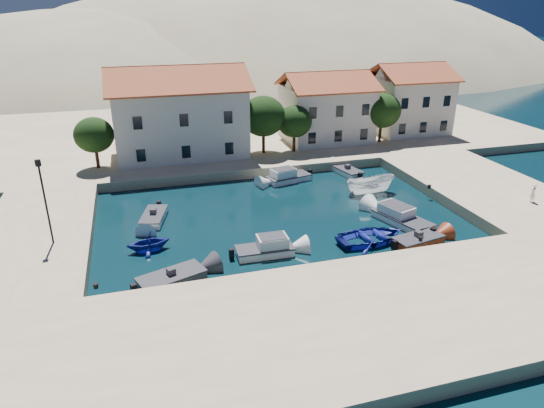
% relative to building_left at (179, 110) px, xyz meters
% --- Properties ---
extents(ground, '(400.00, 400.00, 0.00)m').
position_rel_building_left_xyz_m(ground, '(6.00, -28.00, -5.94)').
color(ground, black).
rests_on(ground, ground).
extents(quay_south, '(52.00, 12.00, 1.00)m').
position_rel_building_left_xyz_m(quay_south, '(6.00, -34.00, -5.44)').
color(quay_south, tan).
rests_on(quay_south, ground).
extents(quay_east, '(11.00, 20.00, 1.00)m').
position_rel_building_left_xyz_m(quay_east, '(26.50, -18.00, -5.44)').
color(quay_east, tan).
rests_on(quay_east, ground).
extents(quay_west, '(8.00, 20.00, 1.00)m').
position_rel_building_left_xyz_m(quay_west, '(-13.00, -18.00, -5.44)').
color(quay_west, tan).
rests_on(quay_west, ground).
extents(quay_north, '(80.00, 36.00, 1.00)m').
position_rel_building_left_xyz_m(quay_north, '(8.00, 10.00, -5.44)').
color(quay_north, tan).
rests_on(quay_north, ground).
extents(hills, '(254.00, 176.00, 99.00)m').
position_rel_building_left_xyz_m(hills, '(26.64, 95.62, -29.34)').
color(hills, tan).
rests_on(hills, ground).
extents(building_left, '(14.70, 9.45, 9.70)m').
position_rel_building_left_xyz_m(building_left, '(0.00, 0.00, 0.00)').
color(building_left, silver).
rests_on(building_left, quay_north).
extents(building_mid, '(10.50, 8.40, 8.30)m').
position_rel_building_left_xyz_m(building_mid, '(18.00, 1.00, -0.71)').
color(building_mid, silver).
rests_on(building_mid, quay_north).
extents(building_right, '(9.45, 8.40, 8.80)m').
position_rel_building_left_xyz_m(building_right, '(30.00, 2.00, -0.46)').
color(building_right, silver).
rests_on(building_right, quay_north).
extents(trees, '(37.30, 5.30, 6.45)m').
position_rel_building_left_xyz_m(trees, '(10.51, -2.54, -1.10)').
color(trees, '#382314').
rests_on(trees, quay_north).
extents(lamppost, '(0.35, 0.25, 6.22)m').
position_rel_building_left_xyz_m(lamppost, '(-11.50, -20.00, -1.18)').
color(lamppost, black).
rests_on(lamppost, quay_west).
extents(bollards, '(29.36, 9.56, 0.30)m').
position_rel_building_left_xyz_m(bollards, '(8.80, -24.13, -4.79)').
color(bollards, black).
rests_on(bollards, ground).
extents(motorboat_grey_sw, '(4.75, 3.29, 1.25)m').
position_rel_building_left_xyz_m(motorboat_grey_sw, '(-3.74, -26.16, -5.64)').
color(motorboat_grey_sw, '#37363B').
rests_on(motorboat_grey_sw, ground).
extents(cabin_cruiser_south, '(4.20, 1.87, 1.60)m').
position_rel_building_left_xyz_m(cabin_cruiser_south, '(3.11, -24.23, -5.46)').
color(cabin_cruiser_south, white).
rests_on(cabin_cruiser_south, ground).
extents(rowboat_south, '(5.85, 4.44, 1.14)m').
position_rel_building_left_xyz_m(rowboat_south, '(11.47, -24.52, -5.94)').
color(rowboat_south, navy).
rests_on(rowboat_south, ground).
extents(motorboat_red_se, '(4.17, 2.46, 1.25)m').
position_rel_building_left_xyz_m(motorboat_red_se, '(14.72, -25.86, -5.64)').
color(motorboat_red_se, maroon).
rests_on(motorboat_red_se, ground).
extents(cabin_cruiser_east, '(3.64, 5.67, 1.60)m').
position_rel_building_left_xyz_m(cabin_cruiser_east, '(15.47, -22.26, -5.46)').
color(cabin_cruiser_east, white).
rests_on(cabin_cruiser_east, ground).
extents(boat_east, '(4.89, 1.94, 1.87)m').
position_rel_building_left_xyz_m(boat_east, '(16.08, -15.26, -5.94)').
color(boat_east, white).
rests_on(boat_east, ground).
extents(motorboat_white_ne, '(2.47, 4.01, 1.25)m').
position_rel_building_left_xyz_m(motorboat_white_ne, '(16.35, -9.48, -5.64)').
color(motorboat_white_ne, white).
rests_on(motorboat_white_ne, ground).
extents(rowboat_west, '(3.40, 3.02, 1.64)m').
position_rel_building_left_xyz_m(rowboat_west, '(-4.94, -21.18, -5.94)').
color(rowboat_west, navy).
rests_on(rowboat_west, ground).
extents(motorboat_white_west, '(2.70, 4.24, 1.25)m').
position_rel_building_left_xyz_m(motorboat_white_west, '(-4.24, -15.85, -5.64)').
color(motorboat_white_west, white).
rests_on(motorboat_white_west, ground).
extents(cabin_cruiser_north, '(4.83, 2.91, 1.60)m').
position_rel_building_left_xyz_m(cabin_cruiser_north, '(9.64, -9.82, -5.46)').
color(cabin_cruiser_north, white).
rests_on(cabin_cruiser_north, ground).
extents(pedestrian, '(0.64, 0.48, 1.59)m').
position_rel_building_left_xyz_m(pedestrian, '(27.34, -23.32, -4.14)').
color(pedestrian, white).
rests_on(pedestrian, quay_east).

